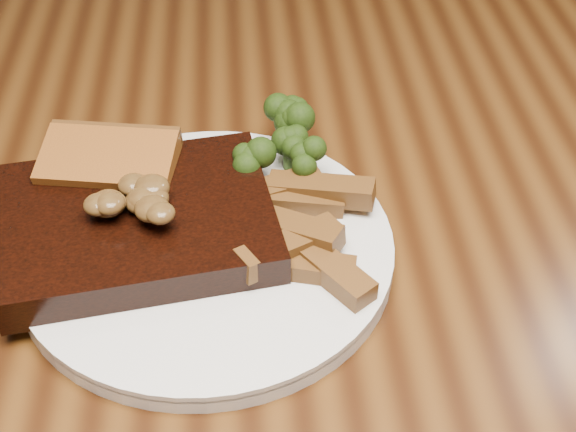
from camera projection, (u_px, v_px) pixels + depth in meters
name	position (u px, v px, depth m)	size (l,w,h in m)	color
dining_table	(306.00, 333.00, 0.64)	(1.60, 0.90, 0.75)	#49290E
chair_far	(418.00, 97.00, 1.26)	(0.45, 0.45, 0.84)	black
plate	(207.00, 252.00, 0.57)	(0.27, 0.27, 0.01)	silver
steak	(138.00, 223.00, 0.57)	(0.19, 0.14, 0.03)	black
steak_bone	(133.00, 296.00, 0.52)	(0.15, 0.01, 0.02)	beige
mushroom_pile	(137.00, 195.00, 0.55)	(0.07, 0.07, 0.03)	brown
garlic_bread	(113.00, 183.00, 0.60)	(0.10, 0.05, 0.02)	#90551A
potato_wedges	(306.00, 226.00, 0.57)	(0.10, 0.10, 0.02)	brown
broccoli_cluster	(289.00, 151.00, 0.62)	(0.07, 0.07, 0.04)	#20350C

